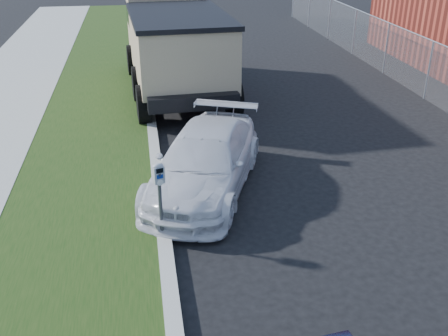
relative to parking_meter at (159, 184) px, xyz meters
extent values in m
plane|color=black|center=(2.63, -0.29, -1.14)|extent=(120.00, 120.00, 0.00)
cube|color=gray|center=(0.03, 1.71, -1.06)|extent=(0.25, 50.00, 0.15)
cube|color=#17340E|center=(-1.57, 1.71, -1.07)|extent=(3.00, 50.00, 0.13)
plane|color=slate|center=(8.63, 6.71, -0.24)|extent=(0.00, 30.00, 30.00)
cylinder|color=#979CA4|center=(8.63, 6.71, 0.66)|extent=(0.04, 30.00, 0.04)
cylinder|color=#979CA4|center=(8.63, 6.71, -0.24)|extent=(0.06, 0.06, 1.80)
cylinder|color=#979CA4|center=(8.63, 9.71, -0.24)|extent=(0.06, 0.06, 1.80)
cylinder|color=#979CA4|center=(8.63, 12.71, -0.24)|extent=(0.06, 0.06, 1.80)
cylinder|color=#979CA4|center=(8.63, 15.71, -0.24)|extent=(0.06, 0.06, 1.80)
cylinder|color=#979CA4|center=(8.63, 18.71, -0.24)|extent=(0.06, 0.06, 1.80)
cylinder|color=#979CA4|center=(8.63, 21.71, -0.24)|extent=(0.06, 0.06, 1.80)
cylinder|color=#3F4247|center=(0.00, 0.00, -0.50)|extent=(0.08, 0.08, 1.01)
cube|color=gray|center=(0.00, 0.00, 0.18)|extent=(0.21, 0.17, 0.30)
ellipsoid|color=gray|center=(0.00, 0.00, 0.33)|extent=(0.22, 0.17, 0.12)
cube|color=black|center=(0.02, -0.06, 0.28)|extent=(0.12, 0.04, 0.08)
cube|color=navy|center=(0.02, -0.06, 0.17)|extent=(0.11, 0.04, 0.07)
cylinder|color=silver|center=(0.02, -0.06, 0.05)|extent=(0.11, 0.04, 0.11)
cube|color=#3F4247|center=(0.02, -0.06, 0.20)|extent=(0.04, 0.02, 0.05)
imported|color=silver|center=(1.03, 1.90, -0.50)|extent=(3.31, 4.77, 1.28)
cube|color=black|center=(0.98, 8.49, -0.34)|extent=(2.80, 7.16, 0.39)
cube|color=#94805F|center=(0.84, 11.02, 0.57)|extent=(2.69, 2.12, 2.20)
cube|color=black|center=(0.84, 11.02, 1.01)|extent=(2.72, 2.14, 0.66)
cube|color=#94805F|center=(1.02, 7.62, 0.57)|extent=(2.89, 4.76, 1.76)
cube|color=black|center=(1.02, 7.62, 1.48)|extent=(3.00, 4.87, 0.13)
cube|color=black|center=(0.78, 12.06, -0.42)|extent=(2.65, 0.31, 0.33)
cylinder|color=black|center=(-0.42, 10.84, -0.59)|extent=(0.41, 1.12, 1.10)
cylinder|color=black|center=(2.11, 10.98, -0.59)|extent=(0.41, 1.12, 1.10)
cylinder|color=black|center=(-0.26, 7.88, -0.59)|extent=(0.41, 1.12, 1.10)
cylinder|color=black|center=(2.27, 8.01, -0.59)|extent=(0.41, 1.12, 1.10)
cylinder|color=black|center=(-0.15, 5.90, -0.59)|extent=(0.41, 1.12, 1.10)
cylinder|color=black|center=(2.38, 6.04, -0.59)|extent=(0.41, 1.12, 1.10)
camera|label=1|loc=(-0.19, -7.91, 4.09)|focal=42.00mm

